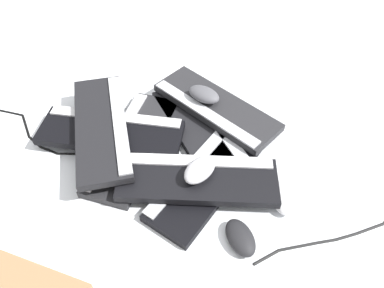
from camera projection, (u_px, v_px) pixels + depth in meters
name	position (u px, v px, depth m)	size (l,w,h in m)	color
ground_plane	(202.00, 142.00, 1.18)	(3.20, 3.20, 0.00)	silver
keyboard_0	(133.00, 144.00, 1.16)	(0.35, 0.45, 0.03)	#232326
keyboard_1	(208.00, 176.00, 1.08)	(0.43, 0.40, 0.03)	black
keyboard_2	(200.00, 129.00, 1.20)	(0.24, 0.46, 0.03)	black
keyboard_3	(111.00, 132.00, 1.15)	(0.46, 0.31, 0.03)	black
keyboard_4	(198.00, 179.00, 1.03)	(0.46, 0.27, 0.03)	black
keyboard_5	(102.00, 126.00, 1.13)	(0.16, 0.44, 0.03)	black
keyboard_6	(215.00, 107.00, 1.23)	(0.37, 0.45, 0.03)	#232326
mouse_0	(204.00, 94.00, 1.22)	(0.11, 0.07, 0.04)	#4C4C51
mouse_1	(240.00, 238.00, 0.94)	(0.11, 0.07, 0.04)	black
mouse_2	(200.00, 169.00, 1.01)	(0.11, 0.07, 0.04)	#B7B7BC
mouse_3	(284.00, 198.00, 1.02)	(0.11, 0.07, 0.04)	silver
cable_0	(346.00, 232.00, 0.97)	(0.52, 0.08, 0.01)	black
cable_1	(29.00, 130.00, 1.21)	(0.46, 0.33, 0.01)	black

